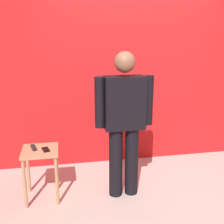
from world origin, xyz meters
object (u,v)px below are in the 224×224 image
(side_table, at_px, (41,160))
(tv_remote, at_px, (34,148))
(standing_person, at_px, (124,119))
(cell_phone, at_px, (46,150))

(side_table, height_order, tv_remote, tv_remote)
(standing_person, relative_size, tv_remote, 9.96)
(side_table, xyz_separation_m, cell_phone, (0.06, -0.02, 0.14))
(side_table, relative_size, tv_remote, 3.60)
(side_table, distance_m, cell_phone, 0.15)
(standing_person, bearing_deg, cell_phone, 176.13)
(standing_person, xyz_separation_m, tv_remote, (-1.02, 0.13, -0.33))
(cell_phone, height_order, tv_remote, tv_remote)
(standing_person, distance_m, side_table, 1.06)
(cell_phone, distance_m, tv_remote, 0.16)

